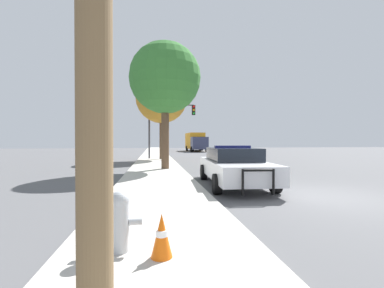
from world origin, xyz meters
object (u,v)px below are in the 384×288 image
object	(u,v)px
fire_hydrant	(120,219)
traffic_cone	(162,235)
car_background_distant	(196,146)
box_truck	(196,141)
tree_sidewalk_near	(165,78)
police_car	(234,165)
traffic_light	(168,119)
tree_sidewalk_mid	(162,98)

from	to	relation	value
fire_hydrant	traffic_cone	distance (m)	0.66
fire_hydrant	car_background_distant	size ratio (longest dim) A/B	0.20
box_truck	traffic_cone	world-z (taller)	box_truck
car_background_distant	tree_sidewalk_near	bearing A→B (deg)	-103.08
police_car	traffic_light	xyz separation A→B (m)	(-1.71, 13.76, 2.94)
car_background_distant	tree_sidewalk_mid	world-z (taller)	tree_sidewalk_mid
fire_hydrant	tree_sidewalk_mid	xyz separation A→B (m)	(1.13, 18.62, 4.83)
tree_sidewalk_near	traffic_light	bearing A→B (deg)	85.60
tree_sidewalk_near	police_car	bearing A→B (deg)	-64.61
traffic_light	police_car	bearing A→B (deg)	-82.90
fire_hydrant	box_truck	distance (m)	38.23
tree_sidewalk_mid	fire_hydrant	bearing A→B (deg)	-93.49
tree_sidewalk_mid	traffic_light	bearing A→B (deg)	53.19
tree_sidewalk_mid	police_car	bearing A→B (deg)	-79.66
fire_hydrant	car_background_distant	bearing A→B (deg)	79.16
car_background_distant	traffic_cone	world-z (taller)	car_background_distant
tree_sidewalk_near	car_background_distant	bearing A→B (deg)	77.48
box_truck	tree_sidewalk_mid	size ratio (longest dim) A/B	1.03
box_truck	traffic_cone	bearing A→B (deg)	78.52
traffic_cone	fire_hydrant	bearing A→B (deg)	155.13
police_car	box_truck	distance (m)	32.03
fire_hydrant	tree_sidewalk_mid	bearing A→B (deg)	86.51
traffic_light	traffic_cone	bearing A→B (deg)	-93.47
traffic_light	box_truck	xyz separation A→B (m)	(5.44, 18.05, -2.08)
traffic_light	tree_sidewalk_mid	bearing A→B (deg)	-126.81
police_car	fire_hydrant	bearing A→B (deg)	61.92
tree_sidewalk_near	tree_sidewalk_mid	xyz separation A→B (m)	(0.03, 7.88, 0.23)
fire_hydrant	traffic_light	distance (m)	19.80
traffic_light	tree_sidewalk_near	distance (m)	8.88
box_truck	traffic_cone	distance (m)	38.39
traffic_light	traffic_cone	size ratio (longest dim) A/B	8.51
box_truck	car_background_distant	bearing A→B (deg)	-101.89
fire_hydrant	traffic_light	bearing A→B (deg)	84.80
police_car	traffic_light	size ratio (longest dim) A/B	1.05
traffic_light	tree_sidewalk_near	world-z (taller)	tree_sidewalk_near
traffic_light	car_background_distant	size ratio (longest dim) A/B	1.15
tree_sidewalk_near	tree_sidewalk_mid	bearing A→B (deg)	89.76
police_car	traffic_cone	size ratio (longest dim) A/B	8.96
police_car	tree_sidewalk_near	size ratio (longest dim) A/B	0.74
traffic_light	traffic_cone	xyz separation A→B (m)	(-1.20, -19.75, -3.26)
car_background_distant	traffic_light	bearing A→B (deg)	-106.12
box_truck	traffic_cone	size ratio (longest dim) A/B	13.25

